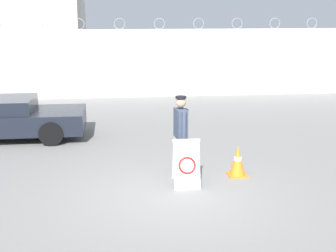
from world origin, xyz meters
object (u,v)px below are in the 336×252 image
(barricade_sign, at_px, (186,163))
(parked_car_front_coupe, at_px, (2,118))
(traffic_cone_near, at_px, (238,161))
(security_guard, at_px, (181,131))

(barricade_sign, distance_m, parked_car_front_coupe, 6.38)
(barricade_sign, height_order, parked_car_front_coupe, parked_car_front_coupe)
(barricade_sign, xyz_separation_m, traffic_cone_near, (1.25, 0.43, -0.16))
(security_guard, bearing_deg, barricade_sign, 172.93)
(barricade_sign, distance_m, traffic_cone_near, 1.33)
(traffic_cone_near, distance_m, parked_car_front_coupe, 7.12)
(barricade_sign, height_order, traffic_cone_near, barricade_sign)
(security_guard, height_order, parked_car_front_coupe, security_guard)
(security_guard, xyz_separation_m, parked_car_front_coupe, (-4.75, 3.51, -0.40))
(barricade_sign, relative_size, parked_car_front_coupe, 0.22)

